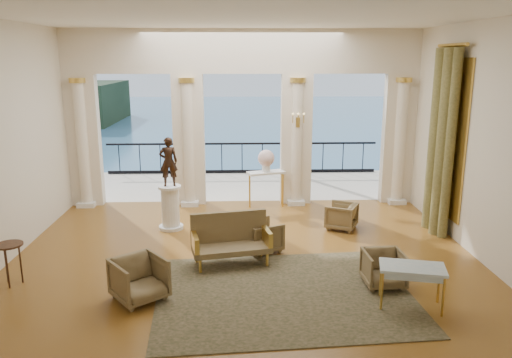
{
  "coord_description": "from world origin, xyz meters",
  "views": [
    {
      "loc": [
        -0.09,
        -9.05,
        3.8
      ],
      "look_at": [
        0.24,
        0.6,
        1.44
      ],
      "focal_mm": 35.0,
      "sensor_mm": 36.0,
      "label": 1
    }
  ],
  "objects_px": {
    "game_table": "(412,270)",
    "pedestal": "(170,208)",
    "armchair_a": "(139,277)",
    "armchair_c": "(341,215)",
    "console_table": "(266,177)",
    "side_table": "(9,250)",
    "settee": "(230,239)",
    "statue": "(168,162)",
    "armchair_d": "(262,234)",
    "armchair_b": "(384,267)"
  },
  "relations": [
    {
      "from": "armchair_c",
      "to": "statue",
      "type": "xyz_separation_m",
      "value": [
        -3.87,
        0.13,
        1.23
      ]
    },
    {
      "from": "side_table",
      "to": "armchair_a",
      "type": "bearing_deg",
      "value": -15.35
    },
    {
      "from": "armchair_d",
      "to": "settee",
      "type": "height_order",
      "value": "settee"
    },
    {
      "from": "statue",
      "to": "pedestal",
      "type": "bearing_deg",
      "value": 180.0
    },
    {
      "from": "armchair_d",
      "to": "pedestal",
      "type": "relative_size",
      "value": 0.69
    },
    {
      "from": "armchair_a",
      "to": "game_table",
      "type": "height_order",
      "value": "armchair_a"
    },
    {
      "from": "settee",
      "to": "armchair_c",
      "type": "bearing_deg",
      "value": 25.15
    },
    {
      "from": "side_table",
      "to": "armchair_c",
      "type": "bearing_deg",
      "value": 23.26
    },
    {
      "from": "armchair_b",
      "to": "armchair_d",
      "type": "relative_size",
      "value": 0.98
    },
    {
      "from": "settee",
      "to": "console_table",
      "type": "distance_m",
      "value": 3.86
    },
    {
      "from": "console_table",
      "to": "armchair_d",
      "type": "bearing_deg",
      "value": -112.23
    },
    {
      "from": "armchair_b",
      "to": "console_table",
      "type": "distance_m",
      "value": 5.14
    },
    {
      "from": "armchair_b",
      "to": "armchair_d",
      "type": "distance_m",
      "value": 2.59
    },
    {
      "from": "pedestal",
      "to": "side_table",
      "type": "height_order",
      "value": "pedestal"
    },
    {
      "from": "settee",
      "to": "side_table",
      "type": "bearing_deg",
      "value": -179.62
    },
    {
      "from": "console_table",
      "to": "settee",
      "type": "bearing_deg",
      "value": -120.97
    },
    {
      "from": "armchair_a",
      "to": "armchair_c",
      "type": "bearing_deg",
      "value": 2.14
    },
    {
      "from": "armchair_d",
      "to": "game_table",
      "type": "relative_size",
      "value": 0.64
    },
    {
      "from": "armchair_d",
      "to": "settee",
      "type": "bearing_deg",
      "value": 107.3
    },
    {
      "from": "statue",
      "to": "side_table",
      "type": "xyz_separation_m",
      "value": [
        -2.34,
        -2.8,
        -0.93
      ]
    },
    {
      "from": "game_table",
      "to": "pedestal",
      "type": "xyz_separation_m",
      "value": [
        -4.22,
        3.8,
        -0.12
      ]
    },
    {
      "from": "armchair_a",
      "to": "armchair_b",
      "type": "bearing_deg",
      "value": -32.78
    },
    {
      "from": "armchair_c",
      "to": "armchair_d",
      "type": "height_order",
      "value": "armchair_d"
    },
    {
      "from": "armchair_a",
      "to": "console_table",
      "type": "height_order",
      "value": "console_table"
    },
    {
      "from": "armchair_c",
      "to": "statue",
      "type": "distance_m",
      "value": 4.07
    },
    {
      "from": "armchair_c",
      "to": "armchair_d",
      "type": "xyz_separation_m",
      "value": [
        -1.85,
        -1.28,
        0.02
      ]
    },
    {
      "from": "settee",
      "to": "statue",
      "type": "relative_size",
      "value": 1.41
    },
    {
      "from": "settee",
      "to": "statue",
      "type": "height_order",
      "value": "statue"
    },
    {
      "from": "armchair_a",
      "to": "statue",
      "type": "bearing_deg",
      "value": 51.25
    },
    {
      "from": "armchair_d",
      "to": "statue",
      "type": "height_order",
      "value": "statue"
    },
    {
      "from": "armchair_d",
      "to": "game_table",
      "type": "height_order",
      "value": "armchair_d"
    },
    {
      "from": "game_table",
      "to": "side_table",
      "type": "bearing_deg",
      "value": -175.1
    },
    {
      "from": "armchair_b",
      "to": "side_table",
      "type": "distance_m",
      "value": 6.36
    },
    {
      "from": "console_table",
      "to": "pedestal",
      "type": "bearing_deg",
      "value": -160.13
    },
    {
      "from": "armchair_d",
      "to": "side_table",
      "type": "bearing_deg",
      "value": 82.11
    },
    {
      "from": "armchair_a",
      "to": "armchair_b",
      "type": "xyz_separation_m",
      "value": [
        4.06,
        0.36,
        -0.05
      ]
    },
    {
      "from": "armchair_a",
      "to": "armchair_c",
      "type": "relative_size",
      "value": 1.19
    },
    {
      "from": "armchair_b",
      "to": "settee",
      "type": "bearing_deg",
      "value": 155.38
    },
    {
      "from": "armchair_a",
      "to": "game_table",
      "type": "bearing_deg",
      "value": -42.87
    },
    {
      "from": "game_table",
      "to": "armchair_b",
      "type": "bearing_deg",
      "value": 119.7
    },
    {
      "from": "settee",
      "to": "pedestal",
      "type": "distance_m",
      "value": 2.43
    },
    {
      "from": "armchair_c",
      "to": "settee",
      "type": "xyz_separation_m",
      "value": [
        -2.49,
        -1.87,
        0.15
      ]
    },
    {
      "from": "armchair_a",
      "to": "settee",
      "type": "relative_size",
      "value": 0.5
    },
    {
      "from": "settee",
      "to": "armchair_a",
      "type": "bearing_deg",
      "value": -146.94
    },
    {
      "from": "armchair_b",
      "to": "game_table",
      "type": "distance_m",
      "value": 0.81
    },
    {
      "from": "armchair_a",
      "to": "side_table",
      "type": "bearing_deg",
      "value": 126.74
    },
    {
      "from": "game_table",
      "to": "statue",
      "type": "relative_size",
      "value": 0.98
    },
    {
      "from": "game_table",
      "to": "armchair_a",
      "type": "bearing_deg",
      "value": -171.4
    },
    {
      "from": "armchair_b",
      "to": "pedestal",
      "type": "distance_m",
      "value": 5.05
    },
    {
      "from": "armchair_c",
      "to": "console_table",
      "type": "bearing_deg",
      "value": -112.95
    }
  ]
}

